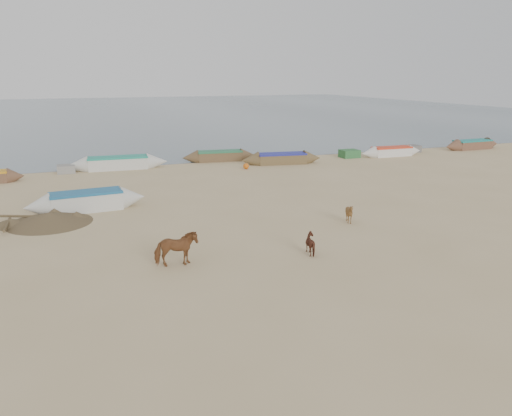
{
  "coord_description": "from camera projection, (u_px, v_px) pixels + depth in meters",
  "views": [
    {
      "loc": [
        -7.72,
        -16.0,
        6.76
      ],
      "look_at": [
        0.0,
        4.0,
        1.0
      ],
      "focal_mm": 35.0,
      "sensor_mm": 36.0,
      "label": 1
    }
  ],
  "objects": [
    {
      "name": "debris_pile",
      "position": [
        49.0,
        218.0,
        23.37
      ],
      "size": [
        4.23,
        4.23,
        0.5
      ],
      "primitive_type": "cone",
      "rotation": [
        0.0,
        0.0,
        0.09
      ],
      "color": "brown",
      "rests_on": "ground"
    },
    {
      "name": "ground",
      "position": [
        294.0,
        259.0,
        18.86
      ],
      "size": [
        140.0,
        140.0,
        0.0
      ],
      "primitive_type": "plane",
      "color": "tan",
      "rests_on": "ground"
    },
    {
      "name": "sea",
      "position": [
        105.0,
        112.0,
        92.74
      ],
      "size": [
        160.0,
        160.0,
        0.0
      ],
      "primitive_type": "plane",
      "color": "slate",
      "rests_on": "ground"
    },
    {
      "name": "beach_clutter",
      "position": [
        226.0,
        162.0,
        38.09
      ],
      "size": [
        42.57,
        3.96,
        0.64
      ],
      "color": "#2F6A45",
      "rests_on": "ground"
    },
    {
      "name": "calf_right",
      "position": [
        313.0,
        244.0,
        19.31
      ],
      "size": [
        0.9,
        0.98,
        0.81
      ],
      "primitive_type": "imported",
      "rotation": [
        0.0,
        0.0,
        1.88
      ],
      "color": "#5B2D1D",
      "rests_on": "ground"
    },
    {
      "name": "waterline_canoes",
      "position": [
        171.0,
        162.0,
        37.11
      ],
      "size": [
        61.47,
        5.06,
        0.95
      ],
      "color": "brown",
      "rests_on": "ground"
    },
    {
      "name": "calf_front",
      "position": [
        350.0,
        213.0,
        23.33
      ],
      "size": [
        1.11,
        1.07,
        0.94
      ],
      "primitive_type": "imported",
      "rotation": [
        0.0,
        0.0,
        -1.09
      ],
      "color": "brown",
      "rests_on": "ground"
    },
    {
      "name": "cow_adult",
      "position": [
        176.0,
        249.0,
        18.02
      ],
      "size": [
        1.61,
        0.85,
        1.31
      ],
      "primitive_type": "imported",
      "rotation": [
        0.0,
        0.0,
        1.48
      ],
      "color": "brown",
      "rests_on": "ground"
    },
    {
      "name": "near_canoe",
      "position": [
        86.0,
        201.0,
        25.46
      ],
      "size": [
        6.03,
        1.76,
        1.0
      ],
      "primitive_type": null,
      "rotation": [
        0.0,
        0.0,
        0.07
      ],
      "color": "silver",
      "rests_on": "ground"
    }
  ]
}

